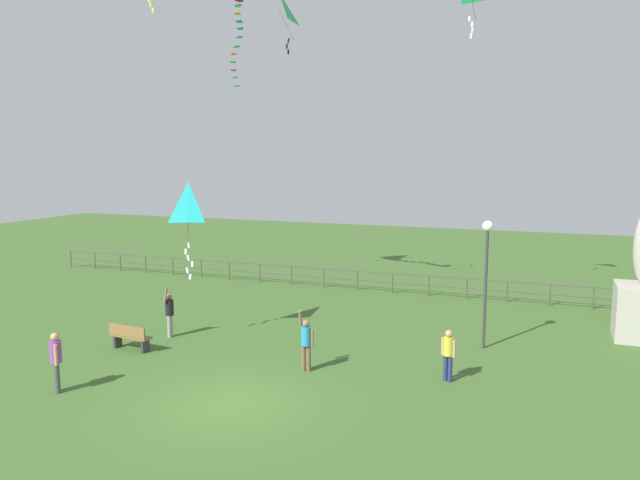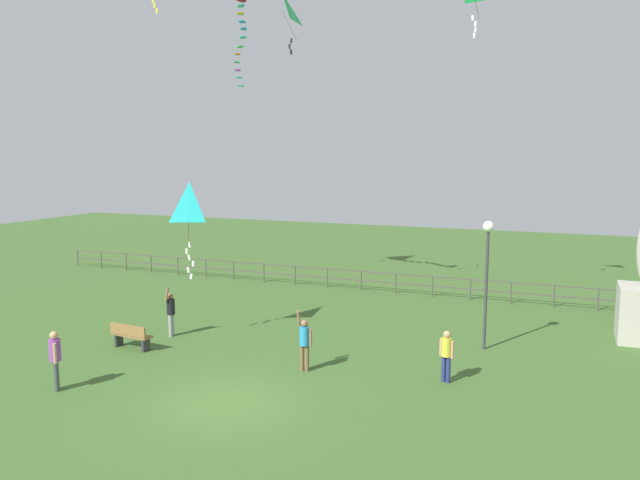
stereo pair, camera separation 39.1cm
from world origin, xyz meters
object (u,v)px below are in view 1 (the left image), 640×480
(kite_0, at_px, (189,208))
(streamer_kite, at_px, (238,1))
(lamppost, at_px, (487,256))
(person_2, at_px, (56,358))
(park_bench, at_px, (130,336))
(kite_3, at_px, (279,10))
(person_1, at_px, (306,341))
(person_3, at_px, (170,312))
(person_0, at_px, (448,352))

(kite_0, distance_m, streamer_kite, 9.10)
(lamppost, xyz_separation_m, person_2, (-10.38, -8.04, -2.16))
(park_bench, xyz_separation_m, person_2, (0.48, -3.69, 0.49))
(kite_3, height_order, streamer_kite, streamer_kite)
(park_bench, bearing_deg, person_2, -82.60)
(person_1, relative_size, streamer_kite, 0.37)
(person_2, xyz_separation_m, person_3, (-0.10, 5.43, -0.04))
(person_0, distance_m, person_3, 9.90)
(person_0, relative_size, person_1, 0.81)
(person_1, height_order, person_3, person_1)
(streamer_kite, bearing_deg, person_0, -31.22)
(person_0, distance_m, person_2, 10.78)
(kite_0, bearing_deg, kite_3, 80.04)
(person_1, xyz_separation_m, streamer_kite, (-5.48, 6.45, 11.51))
(person_3, relative_size, kite_3, 0.76)
(person_0, relative_size, person_2, 0.90)
(person_2, xyz_separation_m, streamer_kite, (0.20, 10.37, 11.47))
(kite_3, bearing_deg, streamer_kite, -144.56)
(lamppost, height_order, person_2, lamppost)
(person_3, xyz_separation_m, kite_3, (1.64, 5.90, 11.24))
(park_bench, distance_m, kite_3, 14.11)
(person_0, bearing_deg, kite_0, 172.44)
(person_3, bearing_deg, lamppost, 14.01)
(kite_0, bearing_deg, person_0, -7.56)
(person_0, height_order, streamer_kite, streamer_kite)
(lamppost, height_order, person_1, lamppost)
(park_bench, distance_m, kite_0, 4.73)
(park_bench, xyz_separation_m, streamer_kite, (0.68, 6.68, 11.96))
(person_0, bearing_deg, lamppost, 79.87)
(lamppost, bearing_deg, person_0, -100.13)
(person_2, xyz_separation_m, kite_3, (1.54, 11.33, 11.20))
(streamer_kite, bearing_deg, person_1, -49.62)
(kite_3, distance_m, streamer_kite, 1.67)
(park_bench, distance_m, person_1, 6.19)
(kite_0, bearing_deg, person_2, -95.63)
(person_3, xyz_separation_m, kite_0, (0.67, 0.37, 3.66))
(person_3, bearing_deg, streamer_kite, 86.49)
(lamppost, relative_size, person_2, 2.57)
(lamppost, bearing_deg, kite_3, 159.62)
(kite_3, bearing_deg, lamppost, -20.38)
(person_1, xyz_separation_m, kite_0, (-5.11, 1.88, 3.65))
(person_1, height_order, kite_0, kite_0)
(lamppost, distance_m, person_3, 11.03)
(person_1, bearing_deg, person_0, 9.14)
(person_1, bearing_deg, person_3, 165.42)
(person_0, bearing_deg, streamer_kite, 148.78)
(person_1, xyz_separation_m, person_3, (-5.79, 1.51, -0.01))
(kite_3, relative_size, streamer_kite, 0.49)
(person_3, distance_m, kite_3, 12.80)
(park_bench, xyz_separation_m, person_0, (10.24, 0.89, 0.40))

